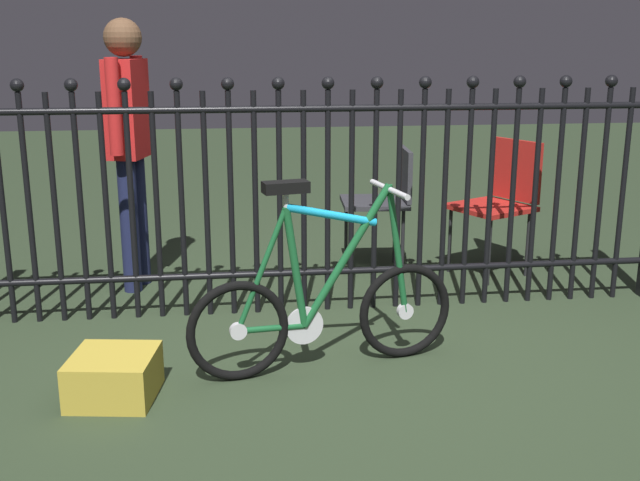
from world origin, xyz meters
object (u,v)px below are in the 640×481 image
(chair_charcoal, at_px, (386,195))
(bicycle, at_px, (324,305))
(chair_red, at_px, (501,195))
(display_crate, at_px, (114,376))
(person_visitor, at_px, (129,132))

(chair_charcoal, bearing_deg, bicycle, -111.61)
(bicycle, distance_m, chair_red, 1.94)
(chair_charcoal, height_order, display_crate, chair_charcoal)
(bicycle, xyz_separation_m, person_visitor, (-0.99, 1.36, 0.65))
(bicycle, height_order, display_crate, bicycle)
(display_crate, bearing_deg, person_visitor, 92.24)
(bicycle, relative_size, display_crate, 3.63)
(chair_charcoal, relative_size, chair_red, 0.94)
(bicycle, bearing_deg, chair_charcoal, 68.39)
(chair_red, bearing_deg, bicycle, -133.78)
(chair_red, distance_m, person_visitor, 2.37)
(chair_red, xyz_separation_m, person_visitor, (-2.33, -0.03, 0.44))
(bicycle, relative_size, chair_red, 1.46)
(bicycle, height_order, person_visitor, person_visitor)
(bicycle, xyz_separation_m, chair_red, (1.33, 1.39, 0.21))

